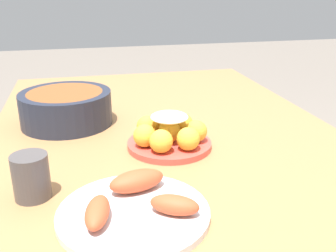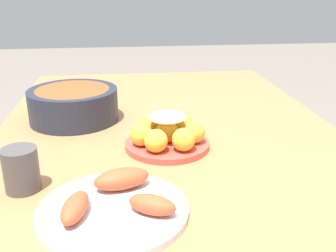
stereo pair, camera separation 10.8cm
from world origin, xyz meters
The scene contains 5 objects.
dining_table centered at (0.00, 0.00, 0.65)m, with size 1.52×1.00×0.73m.
cake_plate centered at (-0.10, 0.02, 0.77)m, with size 0.22×0.22×0.10m.
serving_bowl centered at (0.14, 0.28, 0.79)m, with size 0.27×0.27×0.10m.
seafood_platter centered at (-0.40, 0.15, 0.75)m, with size 0.29×0.29×0.06m.
cup_far centered at (-0.29, 0.35, 0.78)m, with size 0.07×0.07×0.09m.
Camera 1 is at (-1.04, 0.23, 1.15)m, focal length 42.00 mm.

